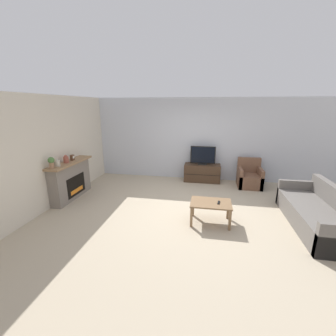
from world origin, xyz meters
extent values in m
plane|color=tan|center=(0.00, 0.00, 0.00)|extent=(24.00, 24.00, 0.00)
cube|color=silver|center=(0.00, 2.33, 1.35)|extent=(12.00, 0.06, 2.70)
cube|color=beige|center=(-3.34, 0.00, 1.35)|extent=(0.06, 12.00, 2.70)
cube|color=slate|center=(-3.16, 0.00, 0.48)|extent=(0.30, 1.46, 0.97)
cube|color=black|center=(-3.00, 0.00, 0.37)|extent=(0.01, 0.80, 0.53)
cube|color=orange|center=(-3.00, 0.00, 0.22)|extent=(0.01, 0.56, 0.11)
cube|color=#93704C|center=(-3.13, 0.00, 0.99)|extent=(0.42, 1.58, 0.05)
cylinder|color=beige|center=(-3.14, -0.47, 1.09)|extent=(0.14, 0.14, 0.14)
sphere|color=beige|center=(-3.14, -0.47, 1.17)|extent=(0.08, 0.08, 0.08)
cylinder|color=#994C3D|center=(-3.14, -0.11, 1.10)|extent=(0.13, 0.13, 0.16)
sphere|color=#994C3D|center=(-3.14, -0.11, 1.19)|extent=(0.07, 0.07, 0.07)
cube|color=brown|center=(-3.14, 0.16, 1.09)|extent=(0.07, 0.11, 0.15)
cylinder|color=white|center=(-3.10, 0.16, 1.10)|extent=(0.00, 0.08, 0.08)
cylinder|color=#936B4C|center=(-3.14, -0.67, 1.09)|extent=(0.11, 0.11, 0.14)
sphere|color=#477038|center=(-3.14, -0.67, 1.22)|extent=(0.15, 0.15, 0.15)
cube|color=#422D1E|center=(0.31, 2.02, 0.29)|extent=(1.17, 0.47, 0.58)
cube|color=black|center=(0.31, 1.78, 0.29)|extent=(1.14, 0.01, 0.01)
cube|color=black|center=(0.31, 2.02, 0.60)|extent=(0.28, 0.18, 0.04)
cube|color=black|center=(0.31, 2.02, 0.90)|extent=(0.81, 0.03, 0.56)
cube|color=black|center=(0.31, 2.01, 0.90)|extent=(0.74, 0.01, 0.50)
cube|color=brown|center=(1.77, 1.76, 0.20)|extent=(0.70, 0.76, 0.40)
cube|color=brown|center=(1.77, 2.07, 0.63)|extent=(0.70, 0.14, 0.46)
cube|color=brown|center=(1.47, 1.76, 0.30)|extent=(0.10, 0.76, 0.61)
cube|color=brown|center=(2.07, 1.76, 0.30)|extent=(0.10, 0.76, 0.61)
cube|color=brown|center=(0.57, -0.72, 0.46)|extent=(0.85, 0.58, 0.03)
cube|color=brown|center=(0.19, -0.98, 0.22)|extent=(0.05, 0.05, 0.44)
cube|color=brown|center=(0.96, -0.98, 0.22)|extent=(0.05, 0.05, 0.44)
cube|color=brown|center=(0.19, -0.47, 0.22)|extent=(0.05, 0.05, 0.44)
cube|color=brown|center=(0.96, -0.47, 0.22)|extent=(0.05, 0.05, 0.44)
cube|color=black|center=(0.73, -0.73, 0.48)|extent=(0.06, 0.15, 0.02)
cube|color=#66605B|center=(2.72, -0.51, 0.21)|extent=(0.92, 2.29, 0.42)
cube|color=#66605B|center=(2.72, 0.58, 0.32)|extent=(0.92, 0.11, 0.65)
camera|label=1|loc=(0.45, -5.19, 2.45)|focal=24.00mm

